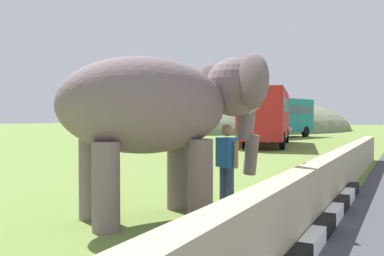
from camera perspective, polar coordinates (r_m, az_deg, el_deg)
The scene contains 8 objects.
barrier_parapet at distance 5.10m, azimuth 11.34°, elevation -13.20°, with size 28.00×0.36×1.00m, color tan.
elephant at distance 7.35m, azimuth -3.83°, elevation 2.72°, with size 3.95×3.58×2.97m.
person_handler at distance 8.04m, azimuth 4.88°, elevation -4.71°, with size 0.38×0.61×1.66m.
bus_red at distance 26.63m, azimuth 10.35°, elevation 2.05°, with size 9.80×4.51×3.50m.
bus_teal at distance 37.71m, azimuth 12.19°, elevation 1.84°, with size 8.33×4.63×3.50m.
cow_near at distance 22.74m, azimuth 7.24°, elevation -0.89°, with size 1.93×0.93×1.23m.
cow_mid at distance 28.84m, azimuth 11.71°, elevation -0.42°, with size 0.90×1.93×1.23m.
hill_east at distance 62.92m, azimuth 4.45°, elevation -0.20°, with size 45.83×36.67×10.55m.
Camera 1 is at (-2.73, 2.88, 1.79)m, focal length 38.16 mm.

